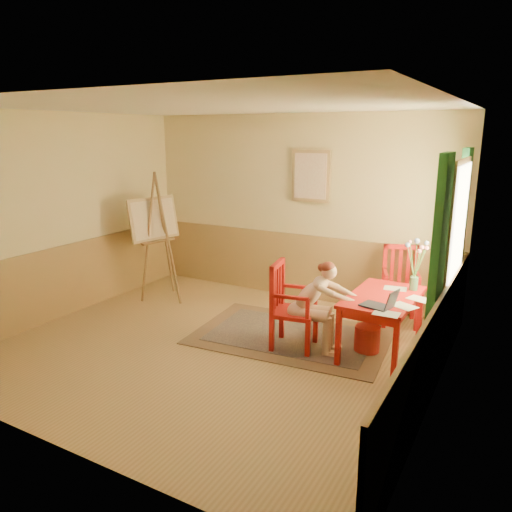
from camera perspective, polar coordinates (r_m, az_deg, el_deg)
The scene contains 14 objects.
room at distance 5.64m, azimuth -4.96°, elevation 2.56°, with size 5.04×4.54×2.84m.
wainscot at distance 6.52m, azimuth -0.86°, elevation -3.96°, with size 5.00×4.50×1.00m.
window at distance 5.83m, azimuth 21.77°, elevation 1.42°, with size 0.12×2.01×2.20m.
wall_portrait at distance 7.37m, azimuth 6.37°, elevation 9.19°, with size 0.60×0.05×0.76m.
rug at distance 6.37m, azimuth 4.08°, elevation -9.17°, with size 2.53×1.81×0.02m.
table at distance 5.84m, azimuth 14.47°, elevation -5.27°, with size 0.75×1.22×0.72m.
chair_left at distance 5.88m, azimuth 3.98°, elevation -5.79°, with size 0.56×0.54×1.05m.
chair_back at distance 6.91m, azimuth 16.34°, elevation -3.27°, with size 0.59×0.61×1.05m.
figure at distance 5.77m, azimuth 6.88°, elevation -5.36°, with size 0.85×0.43×1.11m.
laptop at distance 5.39m, azimuth 14.28°, elevation -5.40°, with size 0.41×0.30×0.22m.
papers at distance 5.66m, azimuth 16.50°, elevation -5.05°, with size 0.64×1.10×0.00m.
vase at distance 6.04m, azimuth 17.99°, elevation -1.21°, with size 0.25×0.30×0.61m.
wastebasket at distance 6.03m, azimuth 12.74°, elevation -9.35°, with size 0.30×0.30×0.32m, color red.
easel at distance 7.69m, azimuth -11.56°, elevation 3.64°, with size 0.72×0.88×1.96m.
Camera 1 is at (3.11, -4.56, 2.53)m, focal length 34.54 mm.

